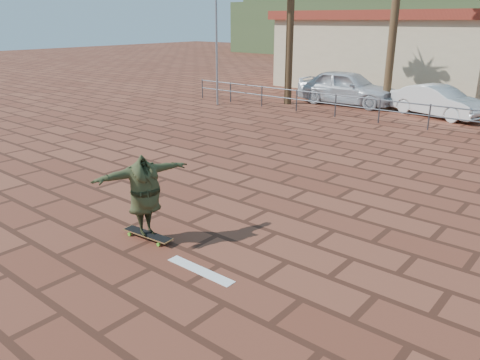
{
  "coord_description": "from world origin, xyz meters",
  "views": [
    {
      "loc": [
        5.69,
        -6.16,
        4.05
      ],
      "look_at": [
        -0.32,
        1.08,
        0.8
      ],
      "focal_mm": 35.0,
      "sensor_mm": 36.0,
      "label": 1
    }
  ],
  "objects_px": {
    "longboard": "(148,234)",
    "skateboarder": "(145,196)",
    "car_silver": "(347,87)",
    "car_white": "(438,101)"
  },
  "relations": [
    {
      "from": "skateboarder",
      "to": "car_white",
      "type": "distance_m",
      "value": 15.89
    },
    {
      "from": "skateboarder",
      "to": "car_silver",
      "type": "relative_size",
      "value": 0.39
    },
    {
      "from": "car_silver",
      "to": "car_white",
      "type": "bearing_deg",
      "value": -95.48
    },
    {
      "from": "car_silver",
      "to": "car_white",
      "type": "relative_size",
      "value": 1.21
    },
    {
      "from": "longboard",
      "to": "skateboarder",
      "type": "xyz_separation_m",
      "value": [
        -0.0,
        -0.0,
        0.81
      ]
    },
    {
      "from": "longboard",
      "to": "skateboarder",
      "type": "distance_m",
      "value": 0.81
    },
    {
      "from": "skateboarder",
      "to": "car_silver",
      "type": "xyz_separation_m",
      "value": [
        -4.18,
        16.14,
        -0.06
      ]
    },
    {
      "from": "longboard",
      "to": "skateboarder",
      "type": "bearing_deg",
      "value": -140.24
    },
    {
      "from": "longboard",
      "to": "skateboarder",
      "type": "height_order",
      "value": "skateboarder"
    },
    {
      "from": "skateboarder",
      "to": "car_white",
      "type": "xyz_separation_m",
      "value": [
        0.3,
        15.89,
        -0.23
      ]
    }
  ]
}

